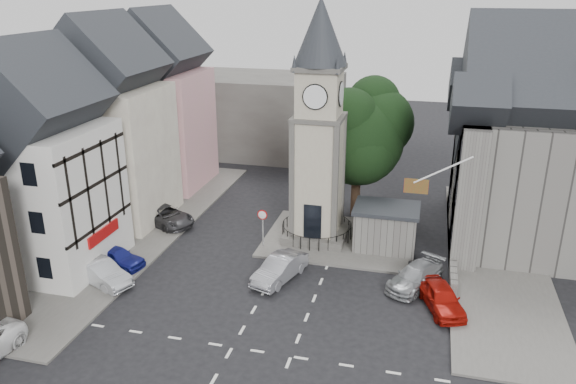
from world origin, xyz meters
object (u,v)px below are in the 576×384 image
(stone_shelter, at_px, (386,228))
(pedestrian, at_px, (478,238))
(car_east_red, at_px, (441,297))
(car_west_blue, at_px, (116,257))
(clock_tower, at_px, (319,126))

(stone_shelter, height_order, pedestrian, stone_shelter)
(stone_shelter, distance_m, car_east_red, 7.79)
(stone_shelter, relative_size, car_west_blue, 1.10)
(car_east_red, distance_m, pedestrian, 8.45)
(clock_tower, relative_size, car_west_blue, 4.14)
(car_east_red, height_order, pedestrian, pedestrian)
(car_east_red, bearing_deg, car_west_blue, 159.60)
(stone_shelter, height_order, car_west_blue, stone_shelter)
(stone_shelter, distance_m, car_west_blue, 17.69)
(car_west_blue, bearing_deg, stone_shelter, -56.19)
(clock_tower, height_order, pedestrian, clock_tower)
(clock_tower, bearing_deg, car_east_red, -40.64)
(clock_tower, distance_m, pedestrian, 13.10)
(clock_tower, xyz_separation_m, car_west_blue, (-11.50, -7.30, -7.45))
(clock_tower, height_order, car_east_red, clock_tower)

